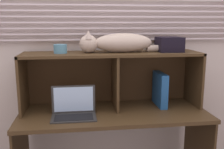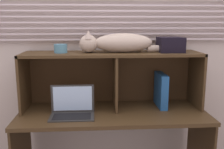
{
  "view_description": "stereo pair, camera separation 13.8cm",
  "coord_description": "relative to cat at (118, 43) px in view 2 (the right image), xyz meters",
  "views": [
    {
      "loc": [
        -0.28,
        -1.78,
        1.48
      ],
      "look_at": [
        0.0,
        0.32,
        1.05
      ],
      "focal_mm": 41.49,
      "sensor_mm": 36.0,
      "label": 1
    },
    {
      "loc": [
        -0.14,
        -1.79,
        1.48
      ],
      "look_at": [
        0.0,
        0.32,
        1.05
      ],
      "focal_mm": 41.49,
      "sensor_mm": 36.0,
      "label": 2
    }
  ],
  "objects": [
    {
      "name": "laptop",
      "position": [
        -0.37,
        -0.18,
        -0.49
      ],
      "size": [
        0.34,
        0.2,
        0.23
      ],
      "color": "#2C2C2C",
      "rests_on": "desk"
    },
    {
      "name": "storage_box",
      "position": [
        0.44,
        0.0,
        -0.02
      ],
      "size": [
        0.2,
        0.2,
        0.12
      ],
      "primitive_type": "cube",
      "color": "black",
      "rests_on": "hutch_shelf_unit"
    },
    {
      "name": "cat",
      "position": [
        0.0,
        0.0,
        0.0
      ],
      "size": [
        0.83,
        0.17,
        0.18
      ],
      "color": "#BBA99A",
      "rests_on": "hutch_shelf_unit"
    },
    {
      "name": "hutch_shelf_unit",
      "position": [
        -0.05,
        0.04,
        -0.22
      ],
      "size": [
        1.47,
        0.36,
        0.47
      ],
      "color": "#3F2C19",
      "rests_on": "desk"
    },
    {
      "name": "back_panel_with_blinds",
      "position": [
        -0.05,
        0.23,
        -0.05
      ],
      "size": [
        4.4,
        0.08,
        2.5
      ],
      "color": "beige",
      "rests_on": "ground"
    },
    {
      "name": "binder_upright",
      "position": [
        0.37,
        0.0,
        -0.4
      ],
      "size": [
        0.06,
        0.26,
        0.29
      ],
      "primitive_type": "cube",
      "color": "#1D4E8C",
      "rests_on": "desk"
    },
    {
      "name": "small_basket",
      "position": [
        -0.47,
        0.0,
        -0.04
      ],
      "size": [
        0.11,
        0.11,
        0.07
      ],
      "primitive_type": "cylinder",
      "color": "teal",
      "rests_on": "hutch_shelf_unit"
    },
    {
      "name": "desk",
      "position": [
        -0.05,
        -0.11,
        -0.69
      ],
      "size": [
        1.52,
        0.6,
        0.77
      ],
      "color": "#3F2C19",
      "rests_on": "ground"
    },
    {
      "name": "book_stack",
      "position": [
        -0.33,
        -0.0,
        -0.53
      ],
      "size": [
        0.2,
        0.24,
        0.03
      ],
      "color": "brown",
      "rests_on": "desk"
    }
  ]
}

